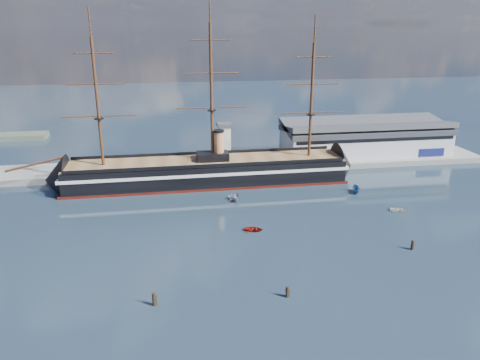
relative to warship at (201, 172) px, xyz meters
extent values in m
plane|color=#1D303C|center=(6.27, -20.00, -4.04)|extent=(600.00, 600.00, 0.00)
cube|color=slate|center=(16.27, 16.00, -4.04)|extent=(180.00, 18.00, 2.00)
cube|color=#B7BABC|center=(64.27, 20.00, 2.96)|extent=(62.00, 20.00, 10.00)
cube|color=#3F4247|center=(64.27, 20.00, 8.56)|extent=(63.00, 21.00, 2.00)
cube|color=silver|center=(9.27, 13.00, 4.96)|extent=(4.00, 4.00, 14.00)
cube|color=#3F4247|center=(9.27, 13.00, 12.46)|extent=(5.00, 5.00, 1.00)
cube|color=black|center=(1.73, 0.00, -0.04)|extent=(88.06, 16.34, 7.00)
cube|color=silver|center=(1.73, 0.00, 1.16)|extent=(90.06, 16.59, 1.00)
cube|color=#43110C|center=(1.73, 0.00, -3.69)|extent=(90.06, 16.55, 0.90)
cone|color=black|center=(-44.77, 0.00, -0.34)|extent=(14.06, 15.73, 15.68)
cone|color=black|center=(48.23, 0.00, -0.34)|extent=(11.06, 15.72, 15.68)
cube|color=brown|center=(1.73, 0.00, 3.56)|extent=(88.06, 15.06, 0.40)
cube|color=black|center=(3.73, 0.00, 4.96)|extent=(10.02, 6.04, 2.50)
cylinder|color=tan|center=(5.73, 0.00, 8.46)|extent=(3.20, 3.20, 9.00)
cylinder|color=#381E0F|center=(-50.27, 0.00, 4.96)|extent=(17.75, 0.77, 4.43)
cylinder|color=#381E0F|center=(-30.27, 0.00, 22.76)|extent=(0.90, 0.90, 38.00)
cylinder|color=#381E0F|center=(3.73, 0.00, 24.76)|extent=(0.90, 0.90, 42.00)
cylinder|color=#381E0F|center=(35.73, 0.00, 21.76)|extent=(0.90, 0.90, 36.00)
imported|color=maroon|center=(9.63, -38.70, -4.04)|extent=(2.04, 3.15, 1.37)
imported|color=gray|center=(8.76, -17.28, -4.04)|extent=(5.46, 2.86, 2.08)
imported|color=white|center=(7.70, -16.10, -4.04)|extent=(5.32, 5.23, 1.91)
imported|color=beige|center=(51.77, -32.64, -4.04)|extent=(2.38, 3.03, 1.32)
imported|color=#2D5683|center=(46.13, -16.36, -4.04)|extent=(6.35, 3.48, 2.40)
cylinder|color=black|center=(-14.58, -67.80, -4.04)|extent=(0.64, 0.64, 3.30)
cylinder|color=black|center=(10.28, -69.08, -4.04)|extent=(0.64, 0.64, 2.92)
cylinder|color=black|center=(43.67, -54.66, -4.04)|extent=(0.64, 0.64, 3.02)
camera|label=1|loc=(-11.08, -143.69, 45.26)|focal=35.00mm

